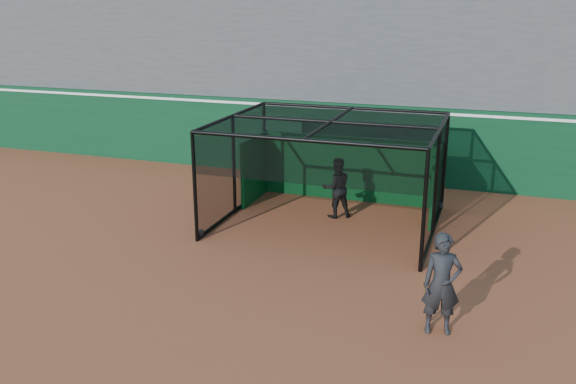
% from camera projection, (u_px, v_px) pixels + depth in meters
% --- Properties ---
extents(ground, '(120.00, 120.00, 0.00)m').
position_uv_depth(ground, '(229.00, 279.00, 12.85)').
color(ground, brown).
rests_on(ground, ground).
extents(outfield_wall, '(50.00, 0.50, 2.50)m').
position_uv_depth(outfield_wall, '(334.00, 139.00, 20.14)').
color(outfield_wall, '#0A381C').
rests_on(outfield_wall, ground).
extents(grandstand, '(50.00, 7.85, 8.95)m').
position_uv_depth(grandstand, '(363.00, 34.00, 22.61)').
color(grandstand, '#4C4C4F').
rests_on(grandstand, ground).
extents(batting_cage, '(5.48, 4.66, 2.71)m').
position_uv_depth(batting_cage, '(330.00, 174.00, 15.74)').
color(batting_cage, black).
rests_on(batting_cage, ground).
extents(batter, '(1.01, 0.95, 1.64)m').
position_uv_depth(batter, '(337.00, 188.00, 16.37)').
color(batter, black).
rests_on(batter, ground).
extents(on_deck_player, '(0.76, 0.60, 1.84)m').
position_uv_depth(on_deck_player, '(442.00, 284.00, 10.51)').
color(on_deck_player, black).
rests_on(on_deck_player, ground).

